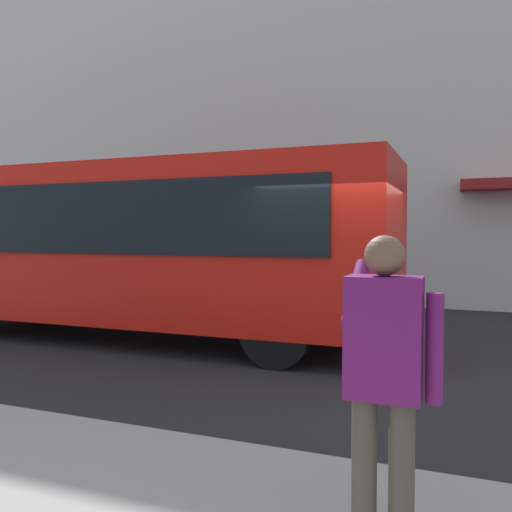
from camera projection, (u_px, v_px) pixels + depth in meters
The scene contains 4 objects.
ground_plane at pixel (355, 365), 7.52m from camera, with size 60.00×60.00×0.00m, color #232326.
building_facade_far at pixel (409, 73), 13.58m from camera, with size 28.00×1.55×12.00m.
red_bus at pixel (135, 244), 9.39m from camera, with size 9.05×2.54×3.08m.
pedestrian_photographer at pixel (384, 366), 2.87m from camera, with size 0.53×0.52×1.70m.
Camera 1 is at (-1.42, 7.45, 1.86)m, focal length 37.26 mm.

